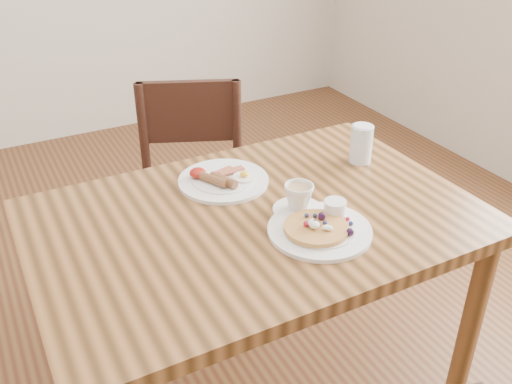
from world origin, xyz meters
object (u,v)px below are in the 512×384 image
breakfast_plate (222,180)px  teacup_saucer (299,200)px  dining_table (256,244)px  chair_far (193,190)px  pancake_plate (321,227)px  water_glass (361,144)px

breakfast_plate → teacup_saucer: size_ratio=1.93×
dining_table → chair_far: (0.06, 0.63, -0.16)m
breakfast_plate → dining_table: bearing=-88.2°
pancake_plate → chair_far: bearing=93.6°
chair_far → breakfast_plate: chair_far is taller
breakfast_plate → pancake_plate: bearing=-72.2°
teacup_saucer → dining_table: bearing=159.3°
dining_table → breakfast_plate: breakfast_plate is taller
dining_table → breakfast_plate: 0.23m
pancake_plate → water_glass: 0.44m
dining_table → chair_far: bearing=84.6°
chair_far → breakfast_plate: size_ratio=3.26×
pancake_plate → breakfast_plate: size_ratio=1.00×
chair_far → pancake_plate: bearing=116.6°
teacup_saucer → water_glass: 0.37m
chair_far → teacup_saucer: bearing=117.3°
dining_table → teacup_saucer: teacup_saucer is taller
teacup_saucer → breakfast_plate: bearing=115.3°
pancake_plate → water_glass: size_ratio=2.22×
pancake_plate → water_glass: bearing=39.7°
pancake_plate → water_glass: water_glass is taller
teacup_saucer → water_glass: (0.33, 0.17, 0.02)m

